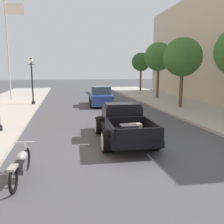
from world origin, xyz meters
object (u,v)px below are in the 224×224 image
object	(u,v)px
motorcycle_parked	(21,165)
flagpole	(10,40)
street_tree_second	(183,57)
car_background_blue	(101,97)
street_tree_farthest	(141,62)
hotrod_truck_black	(123,122)
street_tree_third	(159,57)
street_lamp_far	(32,77)

from	to	relation	value
motorcycle_parked	flagpole	distance (m)	19.30
street_tree_second	car_background_blue	bearing A→B (deg)	153.25
car_background_blue	street_tree_farthest	bearing A→B (deg)	58.40
car_background_blue	hotrod_truck_black	bearing A→B (deg)	-93.32
street_tree_third	street_tree_farthest	size ratio (longest dim) A/B	1.08
flagpole	car_background_blue	bearing A→B (deg)	-30.31
street_tree_third	hotrod_truck_black	bearing A→B (deg)	-117.23
street_lamp_far	street_tree_second	size ratio (longest dim) A/B	0.73
street_tree_second	street_tree_third	distance (m)	6.53
motorcycle_parked	street_tree_third	world-z (taller)	street_tree_third
car_background_blue	street_tree_second	xyz separation A→B (m)	(5.83, -2.94, 3.17)
street_lamp_far	street_tree_farthest	size ratio (longest dim) A/B	0.74
flagpole	street_tree_third	size ratio (longest dim) A/B	1.63
car_background_blue	flagpole	world-z (taller)	flagpole
car_background_blue	street_lamp_far	bearing A→B (deg)	170.08
hotrod_truck_black	flagpole	distance (m)	17.26
street_lamp_far	street_tree_third	size ratio (longest dim) A/B	0.69
hotrod_truck_black	street_lamp_far	size ratio (longest dim) A/B	1.30
car_background_blue	street_tree_farthest	size ratio (longest dim) A/B	0.85
car_background_blue	motorcycle_parked	bearing A→B (deg)	-107.41
street_lamp_far	street_tree_second	xyz separation A→B (m)	(11.43, -3.92, 1.55)
hotrod_truck_black	car_background_blue	bearing A→B (deg)	86.68
hotrod_truck_black	motorcycle_parked	distance (m)	4.99
hotrod_truck_black	car_background_blue	size ratio (longest dim) A/B	1.13
hotrod_truck_black	street_lamp_far	world-z (taller)	street_lamp_far
street_tree_second	street_tree_third	xyz separation A→B (m)	(0.68, 6.48, 0.37)
motorcycle_parked	street_tree_second	size ratio (longest dim) A/B	0.40
car_background_blue	street_lamp_far	distance (m)	5.91
street_lamp_far	street_tree_third	xyz separation A→B (m)	(12.11, 2.56, 1.92)
motorcycle_parked	street_lamp_far	bearing A→B (deg)	95.16
motorcycle_parked	street_lamp_far	xyz separation A→B (m)	(-1.32, 14.62, 1.94)
flagpole	street_tree_farthest	bearing A→B (deg)	26.22
car_background_blue	street_tree_third	size ratio (longest dim) A/B	0.79
street_lamp_far	street_tree_second	world-z (taller)	street_tree_second
hotrod_truck_black	street_tree_farthest	size ratio (longest dim) A/B	0.96
flagpole	motorcycle_parked	bearing A→B (deg)	-78.98
motorcycle_parked	street_tree_farthest	distance (m)	28.50
street_tree_third	flagpole	bearing A→B (deg)	175.89
street_lamp_far	flagpole	size ratio (longest dim) A/B	0.42
flagpole	street_tree_third	distance (m)	14.45
hotrod_truck_black	car_background_blue	distance (m)	10.30
motorcycle_parked	street_tree_farthest	size ratio (longest dim) A/B	0.41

